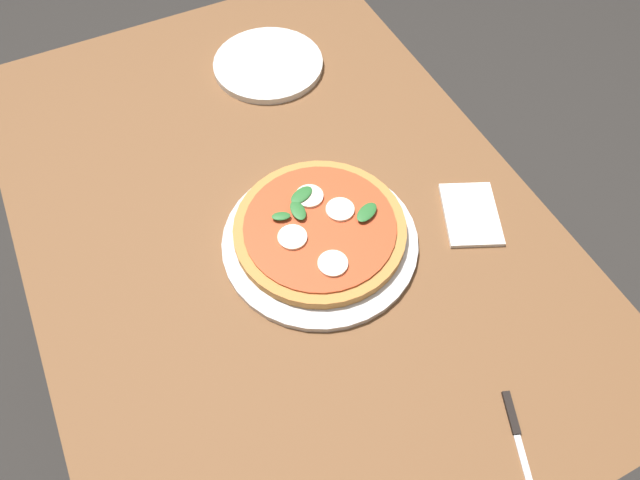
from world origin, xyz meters
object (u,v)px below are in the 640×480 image
object	(u,v)px
dining_table	(281,248)
serving_tray	(320,241)
pizza	(320,229)
plate_white	(268,64)
knife	(517,435)
napkin	(471,214)

from	to	relation	value
dining_table	serving_tray	size ratio (longest dim) A/B	3.71
serving_tray	pizza	world-z (taller)	pizza
pizza	plate_white	size ratio (longest dim) A/B	1.26
plate_white	knife	distance (m)	0.84
dining_table	knife	size ratio (longest dim) A/B	7.66
napkin	dining_table	bearing A→B (deg)	-118.26
pizza	serving_tray	bearing A→B (deg)	-24.42
dining_table	serving_tray	bearing A→B (deg)	20.80
plate_white	dining_table	bearing A→B (deg)	-21.08
napkin	knife	world-z (taller)	napkin
napkin	knife	bearing A→B (deg)	-24.57
serving_tray	knife	xyz separation A→B (m)	(0.40, 0.10, -0.00)
serving_tray	plate_white	world-z (taller)	plate_white
dining_table	napkin	distance (m)	0.35
pizza	napkin	distance (m)	0.26
plate_white	pizza	bearing A→B (deg)	-12.09
dining_table	plate_white	world-z (taller)	plate_white
serving_tray	napkin	distance (m)	0.26
plate_white	napkin	xyz separation A→B (m)	(0.50, 0.16, -0.00)
napkin	plate_white	bearing A→B (deg)	-162.42
serving_tray	plate_white	xyz separation A→B (m)	(-0.44, 0.10, 0.00)
pizza	napkin	world-z (taller)	pizza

